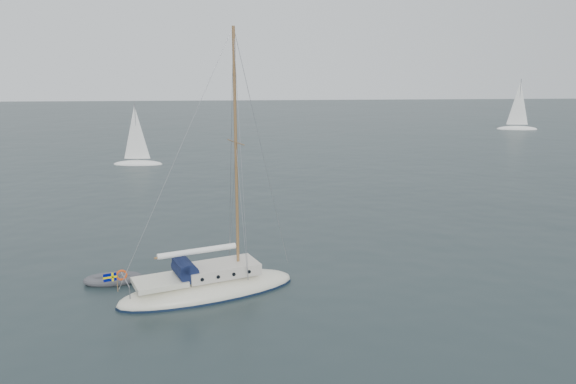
{
  "coord_description": "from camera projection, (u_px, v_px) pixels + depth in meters",
  "views": [
    {
      "loc": [
        -1.94,
        -26.8,
        10.43
      ],
      "look_at": [
        0.4,
        0.0,
        4.37
      ],
      "focal_mm": 35.0,
      "sensor_mm": 36.0,
      "label": 1
    }
  ],
  "objects": [
    {
      "name": "sailboat",
      "position": [
        208.0,
        274.0,
        26.1
      ],
      "size": [
        8.92,
        2.67,
        12.7
      ],
      "rotation": [
        0.0,
        0.0,
        0.37
      ],
      "color": "white",
      "rests_on": "ground"
    },
    {
      "name": "distant_yacht_c",
      "position": [
        136.0,
        137.0,
        60.0
      ],
      "size": [
        5.28,
        2.82,
        7.0
      ],
      "rotation": [
        0.0,
        0.0,
        -0.09
      ],
      "color": "white",
      "rests_on": "ground"
    },
    {
      "name": "ground",
      "position": [
        280.0,
        276.0,
        28.5
      ],
      "size": [
        300.0,
        300.0,
        0.0
      ],
      "primitive_type": "plane",
      "color": "black",
      "rests_on": "ground"
    },
    {
      "name": "distant_yacht_b",
      "position": [
        519.0,
        107.0,
        93.35
      ],
      "size": [
        6.67,
        3.56,
        8.84
      ],
      "rotation": [
        0.0,
        0.0,
        -0.16
      ],
      "color": "white",
      "rests_on": "ground"
    },
    {
      "name": "dinghy",
      "position": [
        113.0,
        279.0,
        27.61
      ],
      "size": [
        2.81,
        1.27,
        0.4
      ],
      "rotation": [
        0.0,
        0.0,
        0.14
      ],
      "color": "#4B4B50",
      "rests_on": "ground"
    }
  ]
}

